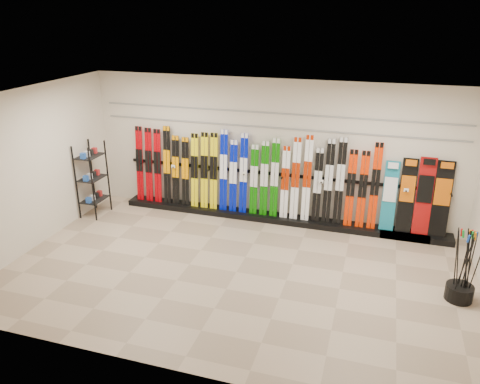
% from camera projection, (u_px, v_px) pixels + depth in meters
% --- Properties ---
extents(floor, '(8.00, 8.00, 0.00)m').
position_uv_depth(floor, '(236.00, 272.00, 8.16)').
color(floor, gray).
rests_on(floor, ground).
extents(back_wall, '(8.00, 0.00, 8.00)m').
position_uv_depth(back_wall, '(272.00, 151.00, 9.84)').
color(back_wall, beige).
rests_on(back_wall, floor).
extents(left_wall, '(0.00, 5.00, 5.00)m').
position_uv_depth(left_wall, '(32.00, 169.00, 8.71)').
color(left_wall, beige).
rests_on(left_wall, floor).
extents(ceiling, '(8.00, 8.00, 0.00)m').
position_uv_depth(ceiling, '(236.00, 100.00, 7.06)').
color(ceiling, silver).
rests_on(ceiling, back_wall).
extents(ski_rack_base, '(8.00, 0.40, 0.12)m').
position_uv_depth(ski_rack_base, '(278.00, 218.00, 10.11)').
color(ski_rack_base, black).
rests_on(ski_rack_base, floor).
extents(skis, '(5.38, 0.18, 1.82)m').
position_uv_depth(skis, '(249.00, 176.00, 9.98)').
color(skis, '#A70007').
rests_on(skis, ski_rack_base).
extents(snowboards, '(1.26, 0.24, 1.53)m').
position_uv_depth(snowboards, '(417.00, 197.00, 9.13)').
color(snowboards, '#14728C').
rests_on(snowboards, ski_rack_base).
extents(accessory_rack, '(0.40, 0.60, 1.63)m').
position_uv_depth(accessory_rack, '(92.00, 180.00, 10.18)').
color(accessory_rack, black).
rests_on(accessory_rack, floor).
extents(pole_bin, '(0.42, 0.42, 0.25)m').
position_uv_depth(pole_bin, '(459.00, 292.00, 7.36)').
color(pole_bin, black).
rests_on(pole_bin, floor).
extents(ski_poles, '(0.39, 0.32, 1.18)m').
position_uv_depth(ski_poles, '(466.00, 266.00, 7.17)').
color(ski_poles, black).
rests_on(ski_poles, pole_bin).
extents(slatwall_rail_0, '(7.60, 0.02, 0.03)m').
position_uv_depth(slatwall_rail_0, '(272.00, 128.00, 9.63)').
color(slatwall_rail_0, gray).
rests_on(slatwall_rail_0, back_wall).
extents(slatwall_rail_1, '(7.60, 0.02, 0.03)m').
position_uv_depth(slatwall_rail_1, '(273.00, 113.00, 9.52)').
color(slatwall_rail_1, gray).
rests_on(slatwall_rail_1, back_wall).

